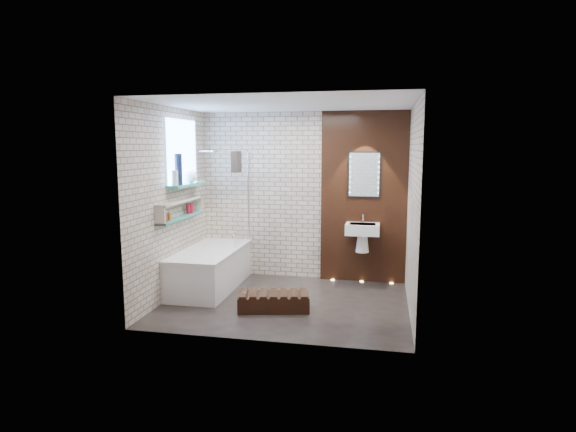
% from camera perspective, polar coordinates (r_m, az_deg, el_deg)
% --- Properties ---
extents(ground, '(3.20, 3.20, 0.00)m').
position_cam_1_polar(ground, '(6.50, -0.27, -10.27)').
color(ground, black).
rests_on(ground, ground).
extents(room_shell, '(3.24, 3.20, 2.60)m').
position_cam_1_polar(room_shell, '(6.21, -0.27, 1.17)').
color(room_shell, tan).
rests_on(room_shell, ground).
extents(walnut_panel, '(1.30, 0.06, 2.60)m').
position_cam_1_polar(walnut_panel, '(7.36, 9.02, 2.18)').
color(walnut_panel, black).
rests_on(walnut_panel, ground).
extents(clerestory_window, '(0.18, 1.00, 0.94)m').
position_cam_1_polar(clerestory_window, '(6.98, -12.48, 6.71)').
color(clerestory_window, '#7FADE0').
rests_on(clerestory_window, room_shell).
extents(display_niche, '(0.14, 1.30, 0.26)m').
position_cam_1_polar(display_niche, '(6.84, -12.67, 0.78)').
color(display_niche, teal).
rests_on(display_niche, room_shell).
extents(bathtub, '(0.79, 1.74, 0.70)m').
position_cam_1_polar(bathtub, '(7.17, -9.22, -6.19)').
color(bathtub, white).
rests_on(bathtub, ground).
extents(bath_screen, '(0.01, 0.78, 1.40)m').
position_cam_1_polar(bath_screen, '(7.29, -5.57, 2.03)').
color(bath_screen, white).
rests_on(bath_screen, bathtub).
extents(towel, '(0.09, 0.24, 0.31)m').
position_cam_1_polar(towel, '(7.03, -6.19, 6.45)').
color(towel, black).
rests_on(towel, bath_screen).
extents(shower_head, '(0.18, 0.18, 0.02)m').
position_cam_1_polar(shower_head, '(7.44, -8.71, 7.65)').
color(shower_head, silver).
rests_on(shower_head, room_shell).
extents(washbasin, '(0.50, 0.36, 0.58)m').
position_cam_1_polar(washbasin, '(7.23, 8.86, -2.01)').
color(washbasin, white).
rests_on(washbasin, walnut_panel).
extents(led_mirror, '(0.50, 0.02, 0.70)m').
position_cam_1_polar(led_mirror, '(7.29, 9.07, 4.88)').
color(led_mirror, black).
rests_on(led_mirror, walnut_panel).
extents(walnut_step, '(0.96, 0.58, 0.20)m').
position_cam_1_polar(walnut_step, '(6.21, -1.71, -10.20)').
color(walnut_step, black).
rests_on(walnut_step, ground).
extents(niche_bottles, '(0.06, 0.92, 0.14)m').
position_cam_1_polar(niche_bottles, '(6.90, -12.44, 0.56)').
color(niche_bottles, maroon).
rests_on(niche_bottles, display_niche).
extents(sill_vases, '(0.18, 0.68, 0.42)m').
position_cam_1_polar(sill_vases, '(6.87, -12.24, 4.90)').
color(sill_vases, '#131C34').
rests_on(sill_vases, clerestory_window).
extents(floor_uplights, '(0.96, 0.06, 0.01)m').
position_cam_1_polar(floor_uplights, '(7.53, 8.77, -7.72)').
color(floor_uplights, '#FFD899').
rests_on(floor_uplights, ground).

